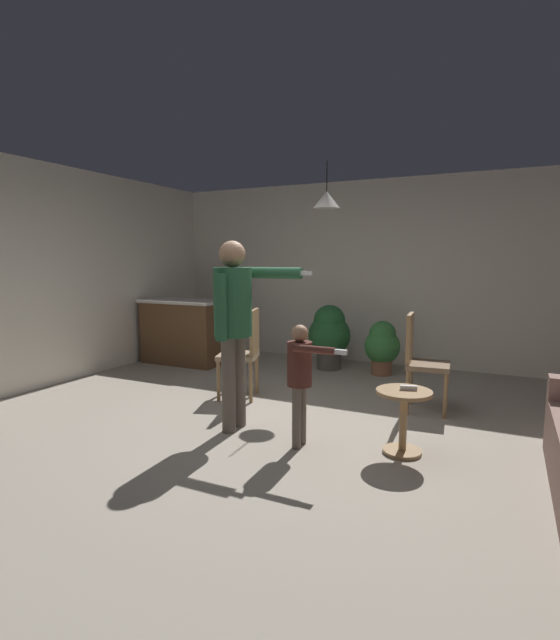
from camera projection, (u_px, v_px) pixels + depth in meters
The scene contains 13 objects.
ground at pixel (274, 428), 4.34m from camera, with size 7.68×7.68×0.00m, color #9E9384.
wall_back at pixel (369, 273), 7.02m from camera, with size 6.40×0.10×2.70m, color silver.
wall_left at pixel (32, 276), 5.55m from camera, with size 0.10×6.40×2.70m, color silver.
kitchen_counter at pixel (185, 331), 7.04m from camera, with size 1.26×0.66×0.95m.
side_table_by_couch at pixel (403, 414), 3.74m from camera, with size 0.44×0.44×0.52m.
person_adult at pixel (234, 314), 4.19m from camera, with size 0.84×0.50×1.71m.
person_child at pixel (301, 372), 3.84m from camera, with size 0.54×0.30×1.02m.
dining_chair_by_counter at pixel (244, 350), 5.24m from camera, with size 0.53×0.53×1.00m.
dining_chair_near_wall at pixel (421, 358), 4.80m from camera, with size 0.46×0.46×1.00m.
potted_plant_corner at pixel (329, 334), 6.63m from camera, with size 0.60×0.60×0.91m.
potted_plant_by_wall at pixel (382, 345), 6.32m from camera, with size 0.48×0.48×0.73m.
spare_remote_on_table at pixel (409, 388), 3.72m from camera, with size 0.04×0.13×0.04m, color white.
ceiling_light_pendant at pixel (327, 200), 5.58m from camera, with size 0.32×0.32×0.55m.
Camera 1 is at (1.87, -3.73, 1.55)m, focal length 26.40 mm.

